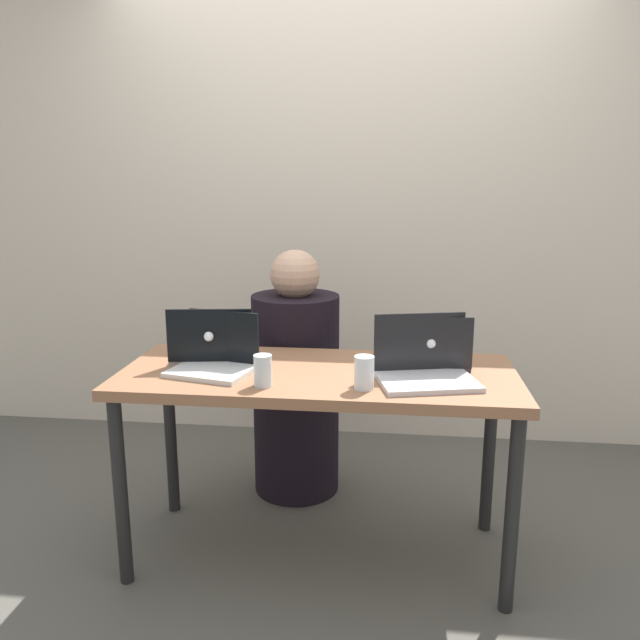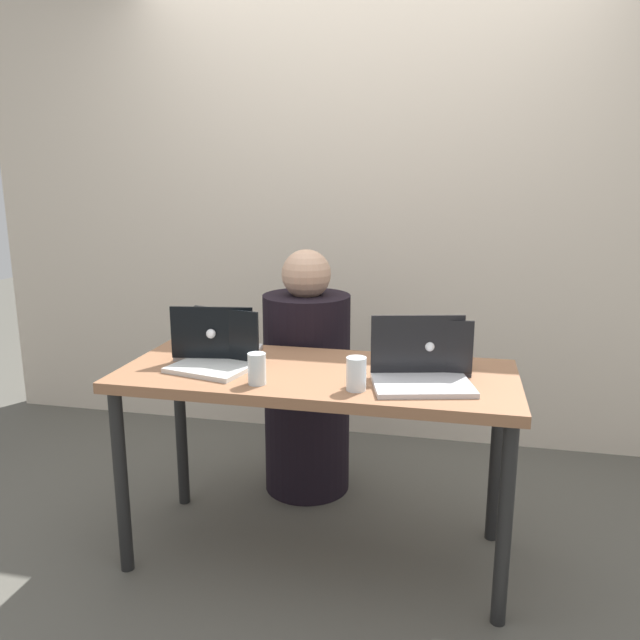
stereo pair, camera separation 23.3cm
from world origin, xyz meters
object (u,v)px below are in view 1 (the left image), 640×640
(laptop_back_right, at_px, (428,355))
(laptop_back_left, at_px, (213,348))
(water_glass_left, at_px, (263,373))
(water_glass_right, at_px, (364,375))
(person_at_center, at_px, (296,386))
(laptop_front_left, at_px, (215,358))
(laptop_front_right, at_px, (425,367))

(laptop_back_right, bearing_deg, laptop_back_left, -2.08)
(water_glass_left, bearing_deg, laptop_back_right, 26.69)
(laptop_back_right, xyz_separation_m, water_glass_left, (-0.58, -0.29, 0.00))
(water_glass_right, bearing_deg, person_at_center, 115.88)
(water_glass_right, xyz_separation_m, water_glass_left, (-0.35, -0.01, -0.00))
(laptop_front_left, xyz_separation_m, water_glass_right, (0.56, -0.14, 0.00))
(laptop_back_left, height_order, laptop_front_left, laptop_back_left)
(laptop_back_left, xyz_separation_m, laptop_front_left, (0.05, -0.13, -0.00))
(laptop_back_left, xyz_separation_m, laptop_back_right, (0.83, 0.01, -0.00))
(laptop_front_left, xyz_separation_m, laptop_back_right, (0.79, 0.14, -0.00))
(person_at_center, xyz_separation_m, water_glass_right, (0.35, -0.71, 0.30))
(laptop_front_left, bearing_deg, laptop_back_right, 23.31)
(person_at_center, relative_size, water_glass_left, 10.42)
(laptop_front_left, distance_m, water_glass_right, 0.57)
(laptop_back_right, relative_size, laptop_front_right, 0.83)
(water_glass_right, distance_m, water_glass_left, 0.35)
(laptop_front_left, relative_size, laptop_back_right, 1.05)
(laptop_front_right, relative_size, water_glass_right, 3.32)
(person_at_center, distance_m, water_glass_left, 0.78)
(laptop_back_right, bearing_deg, laptop_front_left, 7.29)
(laptop_back_left, height_order, water_glass_left, laptop_back_left)
(laptop_back_left, distance_m, water_glass_left, 0.38)
(person_at_center, bearing_deg, laptop_back_left, 47.98)
(person_at_center, height_order, laptop_front_left, person_at_center)
(laptop_back_left, height_order, water_glass_right, laptop_back_left)
(laptop_back_right, relative_size, water_glass_left, 2.85)
(water_glass_left, bearing_deg, laptop_front_left, 144.38)
(laptop_front_right, xyz_separation_m, water_glass_right, (-0.21, -0.11, 0.00))
(laptop_back_left, bearing_deg, water_glass_left, 124.15)
(person_at_center, xyz_separation_m, laptop_back_right, (0.57, -0.43, 0.30))
(laptop_back_left, bearing_deg, laptop_front_right, 160.50)
(laptop_front_right, bearing_deg, laptop_back_left, 155.33)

